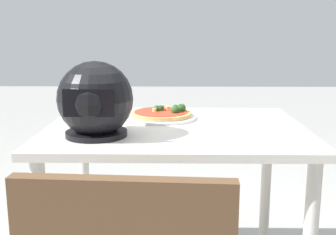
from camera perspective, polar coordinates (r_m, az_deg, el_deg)
dining_table at (r=1.76m, az=1.00°, el=-4.19°), size 1.05×0.82×0.75m
pizza_plate at (r=1.88m, az=-0.94°, el=0.03°), size 0.31×0.31×0.01m
pizza at (r=1.88m, az=-0.76°, el=0.60°), size 0.27×0.27×0.05m
motorcycle_helmet at (r=1.57m, az=-9.83°, el=2.26°), size 0.28×0.28×0.28m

